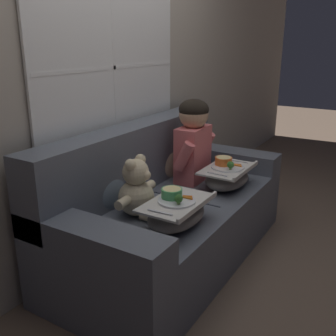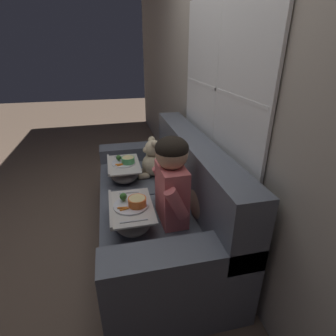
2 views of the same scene
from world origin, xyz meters
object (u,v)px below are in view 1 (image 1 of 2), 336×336
object	(u,v)px
couch	(167,212)
teddy_bear	(137,191)
lap_tray_child	(227,176)
throw_pillow_behind_child	(169,156)
child_figure	(193,137)
throw_pillow_behind_teddy	(109,183)
lap_tray_teddy	(176,212)

from	to	relation	value
couch	teddy_bear	world-z (taller)	couch
teddy_bear	lap_tray_child	xyz separation A→B (m)	(0.71, -0.27, -0.07)
throw_pillow_behind_child	child_figure	size ratio (longest dim) A/B	0.57
lap_tray_child	couch	bearing A→B (deg)	141.56
couch	throw_pillow_behind_teddy	world-z (taller)	couch
couch	throw_pillow_behind_teddy	xyz separation A→B (m)	(-0.36, 0.20, 0.28)
throw_pillow_behind_teddy	lap_tray_child	distance (m)	0.86
throw_pillow_behind_teddy	teddy_bear	xyz separation A→B (m)	(0.00, -0.21, -0.01)
throw_pillow_behind_child	lap_tray_child	distance (m)	0.49
couch	lap_tray_teddy	distance (m)	0.50
child_figure	lap_tray_child	world-z (taller)	child_figure
child_figure	lap_tray_child	bearing A→B (deg)	-89.90
child_figure	lap_tray_child	size ratio (longest dim) A/B	1.35
lap_tray_child	lap_tray_teddy	world-z (taller)	lap_tray_child
throw_pillow_behind_child	child_figure	xyz separation A→B (m)	(0.00, -0.21, 0.17)
teddy_bear	lap_tray_teddy	bearing A→B (deg)	-90.01
child_figure	lap_tray_teddy	xyz separation A→B (m)	(-0.71, -0.27, -0.25)
lap_tray_teddy	throw_pillow_behind_child	bearing A→B (deg)	34.05
throw_pillow_behind_child	throw_pillow_behind_teddy	xyz separation A→B (m)	(-0.71, 0.00, 0.00)
throw_pillow_behind_teddy	child_figure	distance (m)	0.76
child_figure	lap_tray_child	xyz separation A→B (m)	(0.00, -0.27, -0.25)
couch	throw_pillow_behind_child	distance (m)	0.49
throw_pillow_behind_child	lap_tray_child	bearing A→B (deg)	-89.94
throw_pillow_behind_child	teddy_bear	distance (m)	0.74
couch	lap_tray_child	xyz separation A→B (m)	(0.36, -0.28, 0.20)
teddy_bear	couch	bearing A→B (deg)	2.02
couch	throw_pillow_behind_teddy	size ratio (longest dim) A/B	5.61
couch	lap_tray_teddy	world-z (taller)	couch
throw_pillow_behind_child	lap_tray_child	world-z (taller)	throw_pillow_behind_child
lap_tray_child	lap_tray_teddy	distance (m)	0.71
teddy_bear	lap_tray_child	bearing A→B (deg)	-20.80
throw_pillow_behind_child	lap_tray_child	xyz separation A→B (m)	(0.00, -0.48, -0.08)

